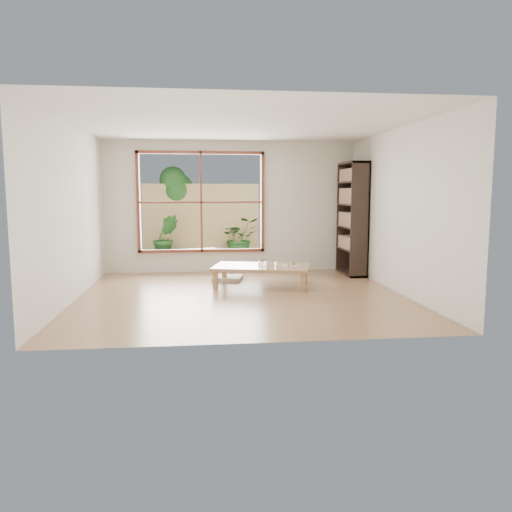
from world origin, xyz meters
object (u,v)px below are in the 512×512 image
at_px(low_table, 262,268).
at_px(bookshelf, 352,219).
at_px(food_tray, 291,265).
at_px(garden_bench, 192,252).

xyz_separation_m(low_table, bookshelf, (1.90, 1.07, 0.77)).
bearing_deg(bookshelf, low_table, -150.73).
distance_m(food_tray, garden_bench, 3.07).
height_order(low_table, garden_bench, garden_bench).
bearing_deg(food_tray, bookshelf, 58.57).
height_order(bookshelf, garden_bench, bookshelf).
distance_m(bookshelf, garden_bench, 3.48).
bearing_deg(garden_bench, bookshelf, -41.58).
distance_m(low_table, bookshelf, 2.31).
relative_size(food_tray, garden_bench, 0.27).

